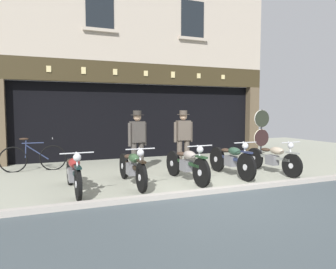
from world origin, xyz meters
TOP-DOWN VIEW (x-y plane):
  - ground at (0.00, -0.98)m, footprint 21.61×22.00m
  - shop_facade at (0.00, 6.98)m, footprint 9.91×4.42m
  - motorcycle_left at (-2.76, 1.22)m, footprint 0.62×1.98m
  - motorcycle_center_left at (-1.49, 1.36)m, footprint 0.62×2.05m
  - motorcycle_center at (-0.19, 1.25)m, footprint 0.62×1.99m
  - motorcycle_center_right at (1.12, 1.37)m, footprint 0.62×1.99m
  - motorcycle_right at (2.36, 1.26)m, footprint 0.62×1.95m
  - salesman_left at (-0.92, 2.86)m, footprint 0.55×0.37m
  - shopkeeper_center at (0.36, 2.65)m, footprint 0.56×0.35m
  - tyre_sign_pole at (3.66, 3.38)m, footprint 0.61×0.06m
  - advert_board_near at (-2.06, 5.40)m, footprint 0.83×0.03m
  - leaning_bicycle at (-3.60, 3.95)m, footprint 1.74×0.50m

SIDE VIEW (x-z plane):
  - ground at x=0.00m, z-range -0.13..0.05m
  - leaning_bicycle at x=-3.60m, z-range -0.09..0.86m
  - motorcycle_right at x=2.36m, z-range -0.04..0.86m
  - motorcycle_left at x=-2.76m, z-range -0.04..0.86m
  - motorcycle_center_left at x=-1.49m, z-range -0.04..0.87m
  - motorcycle_center at x=-0.19m, z-range -0.03..0.88m
  - motorcycle_center_right at x=1.12m, z-range -0.03..0.90m
  - shopkeeper_center at x=0.36m, z-range 0.10..1.78m
  - salesman_left at x=-0.92m, z-range 0.10..1.78m
  - tyre_sign_pole at x=3.66m, z-range 0.19..1.90m
  - shop_facade at x=0.00m, z-range -1.60..5.20m
  - advert_board_near at x=-2.06m, z-range 1.30..2.33m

